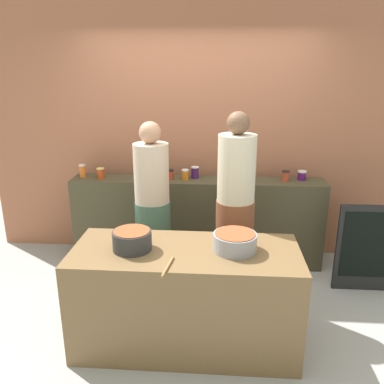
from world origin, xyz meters
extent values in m
plane|color=#9C9995|center=(0.00, 0.00, 0.00)|extent=(12.00, 12.00, 0.00)
cube|color=#9F5E42|center=(0.00, 1.45, 1.50)|extent=(4.80, 0.12, 3.00)
cube|color=#423C28|center=(0.00, 1.10, 0.48)|extent=(2.70, 0.36, 0.95)
cube|color=brown|center=(0.00, -0.30, 0.40)|extent=(1.70, 0.70, 0.81)
cylinder|color=orange|center=(-1.25, 1.11, 1.01)|extent=(0.07, 0.07, 0.12)
cylinder|color=silver|center=(-1.25, 1.11, 1.08)|extent=(0.07, 0.07, 0.02)
cylinder|color=#B33D15|center=(-1.03, 1.06, 1.01)|extent=(0.08, 0.08, 0.11)
cylinder|color=#D6C666|center=(-1.03, 1.06, 1.06)|extent=(0.08, 0.08, 0.01)
cylinder|color=#A52018|center=(-0.45, 1.15, 1.02)|extent=(0.07, 0.07, 0.13)
cylinder|color=black|center=(-0.45, 1.15, 1.09)|extent=(0.07, 0.07, 0.01)
cylinder|color=#B23923|center=(-0.29, 1.08, 1.00)|extent=(0.08, 0.08, 0.09)
cylinder|color=black|center=(-0.29, 1.08, 1.05)|extent=(0.08, 0.08, 0.02)
cylinder|color=#C96917|center=(-0.13, 1.09, 1.00)|extent=(0.07, 0.07, 0.10)
cylinder|color=silver|center=(-0.13, 1.09, 1.06)|extent=(0.08, 0.08, 0.01)
cylinder|color=#3D1752|center=(-0.03, 1.15, 1.01)|extent=(0.08, 0.08, 0.12)
cylinder|color=silver|center=(-0.03, 1.15, 1.07)|extent=(0.08, 0.08, 0.01)
cylinder|color=#A83B24|center=(0.93, 1.10, 1.00)|extent=(0.08, 0.08, 0.10)
cylinder|color=black|center=(0.93, 1.10, 1.06)|extent=(0.08, 0.08, 0.01)
cylinder|color=#4D1357|center=(1.11, 1.16, 0.99)|extent=(0.09, 0.09, 0.09)
cylinder|color=silver|center=(1.11, 1.16, 1.05)|extent=(0.09, 0.09, 0.02)
cylinder|color=#2D2D2D|center=(-0.39, -0.32, 0.88)|extent=(0.29, 0.29, 0.14)
cylinder|color=brown|center=(-0.39, -0.32, 0.96)|extent=(0.27, 0.27, 0.00)
cylinder|color=gray|center=(0.36, -0.28, 0.87)|extent=(0.32, 0.32, 0.13)
cylinder|color=#9F4527|center=(0.36, -0.28, 0.94)|extent=(0.30, 0.30, 0.00)
cylinder|color=#9E703D|center=(-0.09, -0.58, 0.82)|extent=(0.06, 0.28, 0.02)
cylinder|color=#40624D|center=(-0.39, 0.51, 0.45)|extent=(0.34, 0.34, 0.90)
cylinder|color=#C4AE96|center=(-0.39, 0.51, 1.17)|extent=(0.32, 0.32, 0.55)
sphere|color=tan|center=(-0.39, 0.51, 1.54)|extent=(0.20, 0.20, 0.20)
cylinder|color=brown|center=(0.39, 0.40, 0.48)|extent=(0.35, 0.35, 0.96)
cylinder|color=beige|center=(0.39, 0.40, 1.26)|extent=(0.33, 0.33, 0.59)
sphere|color=brown|center=(0.39, 0.40, 1.65)|extent=(0.20, 0.20, 0.20)
cube|color=black|center=(1.67, 0.61, 0.44)|extent=(0.59, 0.04, 0.88)
cube|color=black|center=(1.67, 0.59, 0.48)|extent=(0.51, 0.01, 0.67)
camera|label=1|loc=(0.24, -2.95, 2.11)|focal=37.06mm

